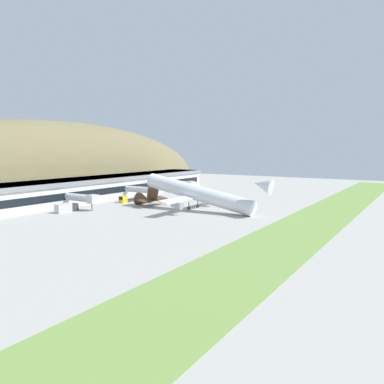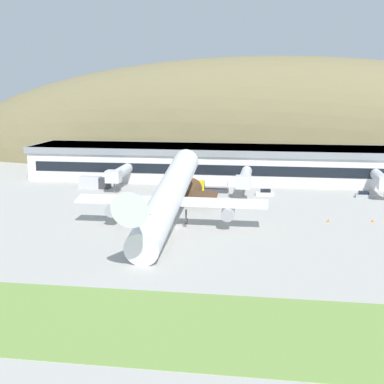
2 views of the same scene
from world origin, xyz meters
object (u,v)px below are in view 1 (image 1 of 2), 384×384
Objects in this scene: service_car_0 at (181,192)px; terminal_building at (112,185)px; jetway_0 at (83,198)px; jetway_1 at (144,190)px; jetway_2 at (182,184)px; cargo_airplane at (196,194)px; service_car_2 at (153,197)px; fuel_truck at (66,208)px; traffic_cone_0 at (221,196)px; traffic_cone_1 at (214,198)px; box_truck at (128,198)px.

terminal_building is at bearing 145.65° from service_car_0.
jetway_0 is 3.53× the size of service_car_0.
jetway_2 is (31.02, 1.85, -0.00)m from jetway_1.
jetway_2 reaches higher than service_car_0.
cargo_airplane reaches higher than jetway_2.
fuel_truck is at bearing 176.08° from service_car_2.
traffic_cone_0 is at bearing 15.24° from cargo_airplane.
service_car_0 is at bearing 0.43° from jetway_1.
cargo_airplane is 91.32× the size of traffic_cone_1.
box_truck is 35.19m from traffic_cone_1.
service_car_2 is at bearing -9.02° from box_truck.
jetway_1 is at bearing -2.94° from jetway_0.
service_car_2 is at bearing 133.18° from traffic_cone_0.
fuel_truck reaches higher than service_car_2.
terminal_building is 32.59m from service_car_0.
jetway_2 is 54.71m from cargo_airplane.
fuel_truck reaches higher than traffic_cone_0.
service_car_2 reaches higher than traffic_cone_1.
box_truck is at bearing 170.55° from jetway_1.
box_truck is at bearing 135.20° from traffic_cone_1.
box_truck is at bearing -0.58° from jetway_0.
jetway_1 reaches higher than service_car_2.
cargo_airplane reaches higher than box_truck.
terminal_building is 35.42m from jetway_0.
traffic_cone_0 is 1.00× the size of traffic_cone_1.
box_truck is at bearing -116.56° from terminal_building.
jetway_1 is at bearing -9.45° from box_truck.
jetway_1 is at bearing 171.71° from service_car_2.
box_truck is 14.52× the size of traffic_cone_0.
box_truck is at bearing 83.98° from cargo_airplane.
traffic_cone_1 is at bearing -119.23° from jetway_2.
terminal_building reaches higher than traffic_cone_0.
cargo_airplane is (-12.09, -50.78, 0.57)m from terminal_building.
jetway_0 is 35.63m from service_car_2.
terminal_building is 20.08m from service_car_2.
fuel_truck is at bearing 174.67° from jetway_0.
traffic_cone_1 is (16.88, -23.43, -3.71)m from jetway_1.
jetway_0 and jetway_2 have the same top height.
fuel_truck reaches higher than traffic_cone_1.
traffic_cone_1 is (54.13, -25.62, -1.13)m from fuel_truck.
service_car_2 is at bearing 62.71° from cargo_airplane.
cargo_airplane reaches higher than service_car_2.
cargo_airplane is at bearing -60.69° from jetway_0.
jetway_0 is 1.04× the size of jetway_2.
jetway_1 is 2.20× the size of fuel_truck.
service_car_0 is at bearing -1.86° from box_truck.
cargo_airplane reaches higher than traffic_cone_0.
jetway_1 is 0.33× the size of cargo_airplane.
terminal_building reaches higher than fuel_truck.
box_truck is at bearing 170.98° from service_car_2.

